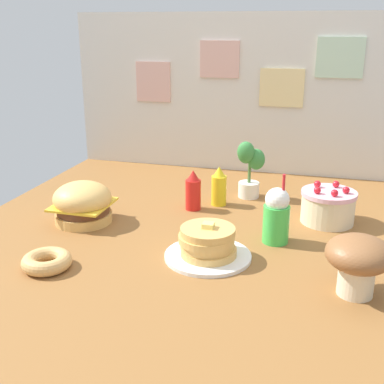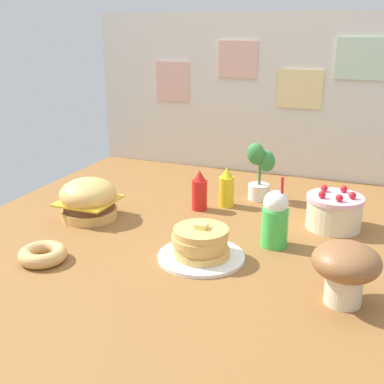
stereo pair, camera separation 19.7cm
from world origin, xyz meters
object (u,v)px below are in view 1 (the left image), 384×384
Objects in this scene: pancake_stack at (208,245)px; donut_pink_glaze at (47,261)px; mustard_bottle at (219,187)px; cream_soda_cup at (276,216)px; layer_cake at (328,206)px; ketchup_bottle at (193,191)px; mushroom_stool at (358,259)px; potted_plant at (249,167)px; burger at (83,203)px.

donut_pink_glaze is (-0.53, -0.23, -0.02)m from pancake_stack.
cream_soda_cup reaches higher than mustard_bottle.
layer_cake is 0.60m from ketchup_bottle.
ketchup_bottle is 0.49m from cream_soda_cup.
cream_soda_cup is 1.36× the size of mushroom_stool.
potted_plant reaches higher than mushroom_stool.
cream_soda_cup is at bearing 0.87° from burger.
cream_soda_cup reaches higher than burger.
mushroom_stool is (0.29, -0.34, 0.01)m from cream_soda_cup.
mushroom_stool is at bearing -60.24° from potted_plant.
layer_cake is at bearing 15.28° from burger.
layer_cake reaches higher than donut_pink_glaze.
potted_plant is at bearing 87.27° from pancake_stack.
cream_soda_cup is (0.31, -0.36, 0.02)m from mustard_bottle.
burger is at bearing -141.05° from potted_plant.
mustard_bottle is 0.47m from cream_soda_cup.
mustard_bottle is 0.67× the size of cream_soda_cup.
cream_soda_cup is (0.22, 0.21, 0.06)m from pancake_stack.
layer_cake is 0.51m from mustard_bottle.
donut_pink_glaze is at bearing -174.20° from mushroom_stool.
layer_cake is 0.61m from mushroom_stool.
mushroom_stool is at bearing -49.12° from mustard_bottle.
burger is 0.87× the size of potted_plant.
mushroom_stool is at bearing -81.02° from layer_cake.
cream_soda_cup is (-0.19, -0.27, 0.04)m from layer_cake.
ketchup_bottle is at bearing -137.20° from mustard_bottle.
burger is at bearing 100.30° from donut_pink_glaze.
layer_cake is at bearing 98.98° from mushroom_stool.
pancake_stack is 1.11× the size of potted_plant.
mushroom_stool reaches higher than mustard_bottle.
potted_plant is at bearing 50.52° from mustard_bottle.
burger is 1.43× the size of donut_pink_glaze.
ketchup_bottle is (0.42, 0.28, 0.00)m from burger.
donut_pink_glaze is (-0.34, -0.71, -0.06)m from ketchup_bottle.
donut_pink_glaze is at bearing -79.70° from burger.
cream_soda_cup is 0.54m from potted_plant.
burger reaches higher than layer_cake.
ketchup_bottle is at bearing 147.06° from cream_soda_cup.
mustard_bottle is at bearing 130.88° from mushroom_stool.
mustard_bottle reaches higher than donut_pink_glaze.
layer_cake reaches higher than pancake_stack.
cream_soda_cup is at bearing -126.04° from layer_cake.
layer_cake is at bearing 36.83° from donut_pink_glaze.
mustard_bottle is (-0.50, 0.09, 0.01)m from layer_cake.
pancake_stack is at bearing -18.22° from burger.
ketchup_bottle is 0.14m from mustard_bottle.
potted_plant is (0.56, 0.94, 0.13)m from donut_pink_glaze.
mustard_bottle reaches higher than burger.
burger reaches higher than pancake_stack.
potted_plant reaches higher than ketchup_bottle.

